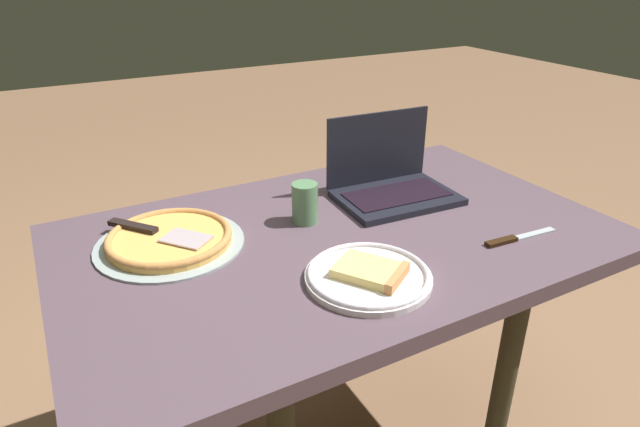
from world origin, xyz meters
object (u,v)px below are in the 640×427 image
Objects in this scene: pizza_tray at (169,239)px; table_knife at (514,239)px; pizza_plate at (369,275)px; drink_cup at (305,203)px; dining_table at (339,263)px; laptop at (390,181)px.

table_knife is (-0.72, 0.37, -0.01)m from pizza_tray.
pizza_plate is 1.29× the size of table_knife.
drink_cup is (-0.01, -0.31, 0.04)m from pizza_plate.
table_knife is (-0.34, 0.23, 0.09)m from dining_table.
dining_table is 0.42m from table_knife.
pizza_tray is (0.38, -0.14, 0.10)m from dining_table.
laptop is 0.28m from drink_cup.
table_knife is 1.99× the size of drink_cup.
pizza_plate is 2.56× the size of drink_cup.
laptop reaches higher than pizza_plate.
drink_cup is at bearing -64.71° from dining_table.
table_knife is at bearing 140.16° from drink_cup.
dining_table is 0.24m from pizza_plate.
table_knife is (-0.11, 0.35, -0.04)m from laptop.
dining_table is at bearing -33.66° from table_knife.
dining_table is 0.30m from laptop.
pizza_tray is at bearing -47.40° from pizza_plate.
pizza_plate reaches higher than pizza_tray.
laptop is 0.96× the size of pizza_tray.
drink_cup reaches higher than table_knife.
pizza_tray is 1.67× the size of table_knife.
table_knife is (-0.40, 0.02, -0.01)m from pizza_plate.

